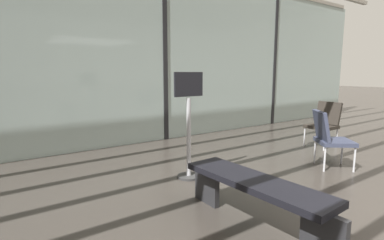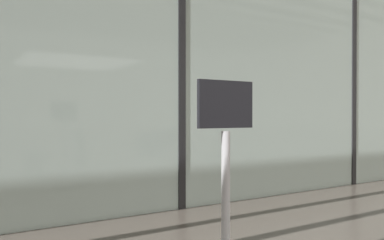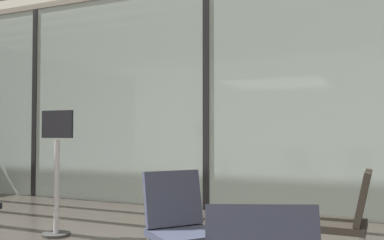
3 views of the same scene
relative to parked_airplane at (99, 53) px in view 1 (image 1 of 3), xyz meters
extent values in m
cube|color=#A3B7B2|center=(0.03, -4.09, -0.28)|extent=(14.00, 0.08, 3.54)
cube|color=black|center=(0.03, -4.09, -0.28)|extent=(0.10, 0.12, 3.54)
cube|color=black|center=(3.53, -4.09, -0.28)|extent=(0.10, 0.12, 3.54)
ellipsoid|color=#B2BCD6|center=(0.30, 0.00, 0.00)|extent=(12.13, 4.10, 4.10)
sphere|color=black|center=(-2.14, -1.89, 0.31)|extent=(0.28, 0.28, 0.28)
sphere|color=black|center=(-1.24, -1.89, 0.31)|extent=(0.28, 0.28, 0.28)
sphere|color=black|center=(-0.34, -1.89, 0.31)|extent=(0.28, 0.28, 0.28)
sphere|color=black|center=(0.56, -1.89, 0.31)|extent=(0.28, 0.28, 0.28)
sphere|color=black|center=(1.46, -1.89, 0.31)|extent=(0.28, 0.28, 0.28)
sphere|color=black|center=(2.36, -1.89, 0.31)|extent=(0.28, 0.28, 0.28)
cube|color=#33384C|center=(1.13, -7.30, -1.65)|extent=(0.68, 0.68, 0.06)
cube|color=#33384C|center=(0.96, -7.16, -1.40)|extent=(0.41, 0.46, 0.44)
cylinder|color=#BCBCC1|center=(1.16, -7.59, -1.87)|extent=(0.03, 0.03, 0.37)
cylinder|color=#BCBCC1|center=(1.42, -7.27, -1.87)|extent=(0.03, 0.03, 0.37)
cylinder|color=#BCBCC1|center=(0.83, -7.33, -1.87)|extent=(0.03, 0.03, 0.37)
cylinder|color=#BCBCC1|center=(1.10, -7.00, -1.87)|extent=(0.03, 0.03, 0.37)
cube|color=#28231E|center=(2.14, -6.46, -1.65)|extent=(0.49, 0.49, 0.06)
cube|color=#28231E|center=(2.36, -6.46, -1.40)|extent=(0.15, 0.48, 0.44)
cylinder|color=#BCBCC1|center=(1.94, -6.25, -1.87)|extent=(0.03, 0.03, 0.37)
cylinder|color=#BCBCC1|center=(1.93, -6.67, -1.87)|extent=(0.03, 0.03, 0.37)
cylinder|color=#BCBCC1|center=(2.36, -6.25, -1.87)|extent=(0.03, 0.03, 0.37)
cylinder|color=#BCBCC1|center=(2.35, -6.67, -1.87)|extent=(0.03, 0.03, 0.37)
cube|color=black|center=(-1.19, -7.83, -1.61)|extent=(0.46, 1.52, 0.06)
cube|color=#262628|center=(-1.16, -8.49, -1.85)|extent=(0.06, 0.36, 0.41)
cube|color=#262628|center=(-1.21, -7.16, -1.85)|extent=(0.06, 0.36, 0.41)
cylinder|color=#333333|center=(-0.92, -6.39, -2.04)|extent=(0.32, 0.32, 0.03)
cylinder|color=#B2B2B7|center=(-0.92, -6.39, -1.50)|extent=(0.06, 0.06, 1.10)
cube|color=black|center=(-0.92, -6.39, -0.77)|extent=(0.44, 0.03, 0.32)
camera|label=1|loc=(-3.14, -9.59, -0.63)|focal=27.53mm
camera|label=2|loc=(-2.49, -8.51, -0.85)|focal=36.54mm
camera|label=3|loc=(2.48, -10.23, -0.88)|focal=39.55mm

